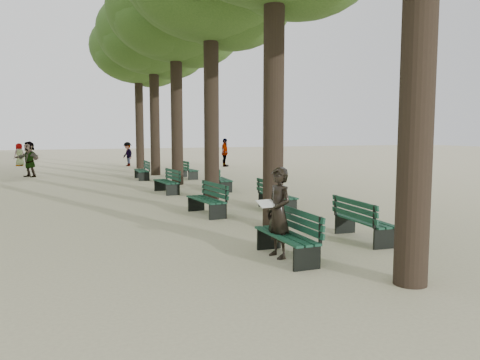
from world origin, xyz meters
name	(u,v)px	position (x,y,z in m)	size (l,w,h in m)	color
ground	(269,261)	(0.00, 0.00, 0.00)	(120.00, 120.00, 0.00)	beige
tree_central_3	(175,11)	(1.50, 13.00, 7.65)	(6.00, 6.00, 9.95)	#33261C
tree_central_4	(153,33)	(1.50, 18.00, 7.65)	(6.00, 6.00, 9.95)	#33261C
tree_central_5	(138,48)	(1.50, 23.00, 7.65)	(6.00, 6.00, 9.95)	#33261C
bench_left_0	(286,245)	(0.37, 0.03, 0.27)	(0.58, 1.80, 0.92)	black
bench_left_1	(206,206)	(0.37, 5.04, 0.27)	(0.75, 1.85, 0.92)	black
bench_left_2	(166,186)	(0.37, 10.23, 0.27)	(0.73, 1.84, 0.92)	black
bench_left_3	(142,174)	(0.37, 15.87, 0.27)	(0.62, 1.81, 0.92)	black
bench_right_0	(364,228)	(2.63, 0.74, 0.27)	(0.68, 1.83, 0.92)	black
bench_right_1	(277,201)	(2.63, 5.08, 0.27)	(0.58, 1.80, 0.92)	black
bench_right_2	(221,184)	(2.63, 10.27, 0.27)	(0.73, 1.84, 0.92)	black
bench_right_3	(188,173)	(2.63, 15.47, 0.27)	(0.74, 1.85, 0.92)	black
man_with_map	(278,213)	(0.28, 0.19, 0.86)	(0.66, 0.73, 1.72)	black
pedestrian_e	(29,159)	(-4.92, 19.30, 0.94)	(1.75, 0.38, 1.89)	#262628
pedestrian_b	(128,154)	(1.03, 25.39, 0.83)	(1.08, 0.33, 1.67)	#262628
pedestrian_d	(19,155)	(-5.98, 28.27, 0.79)	(0.78, 0.32, 1.59)	#262628
pedestrian_c	(225,153)	(7.15, 22.45, 0.97)	(1.13, 0.39, 1.93)	#262628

